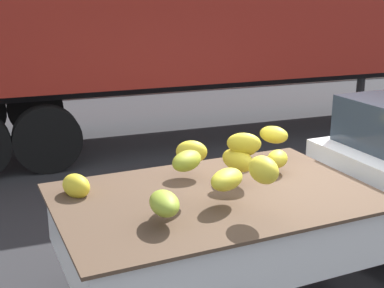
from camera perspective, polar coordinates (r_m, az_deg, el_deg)
name	(u,v)px	position (r m, az deg, el deg)	size (l,w,h in m)	color
ground	(296,262)	(5.93, 11.23, -12.47)	(220.00, 220.00, 0.00)	#28282B
curb_strip	(111,91)	(14.83, -8.77, 5.71)	(80.00, 0.80, 0.16)	gray
pickup_truck	(383,183)	(5.89, 20.03, -3.97)	(5.09, 2.15, 1.70)	white
semi_trailer	(223,4)	(10.38, 3.39, 14.92)	(12.02, 2.72, 3.95)	maroon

